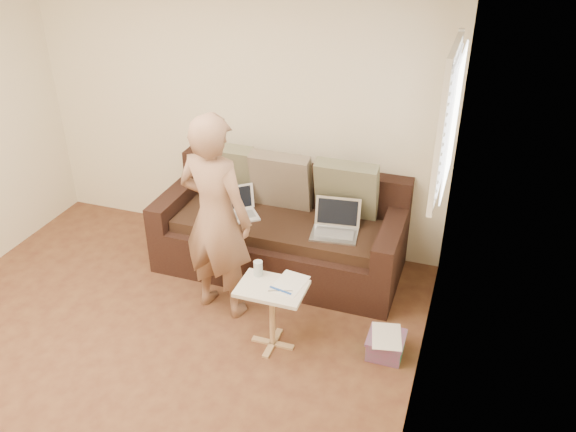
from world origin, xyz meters
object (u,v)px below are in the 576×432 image
object	(u,v)px
laptop_silver	(334,235)
person	(216,218)
striped_box	(386,345)
side_table	(272,316)
drinking_glass	(258,268)
sofa	(280,227)
laptop_white	(238,217)

from	to	relation	value
laptop_silver	person	world-z (taller)	person
striped_box	side_table	bearing A→B (deg)	-168.40
side_table	drinking_glass	size ratio (longest dim) A/B	4.59
sofa	laptop_silver	world-z (taller)	sofa
side_table	laptop_silver	bearing A→B (deg)	75.54
sofa	drinking_glass	distance (m)	0.96
laptop_silver	sofa	bearing A→B (deg)	159.07
laptop_white	drinking_glass	world-z (taller)	drinking_glass
laptop_silver	striped_box	bearing A→B (deg)	-56.89
striped_box	person	bearing A→B (deg)	174.62
sofa	laptop_white	world-z (taller)	sofa
laptop_white	striped_box	distance (m)	1.74
person	laptop_white	bearing A→B (deg)	-72.03
striped_box	laptop_white	bearing A→B (deg)	153.66
person	drinking_glass	bearing A→B (deg)	164.68
sofa	laptop_silver	distance (m)	0.56
laptop_white	drinking_glass	distance (m)	0.97
laptop_silver	person	distance (m)	1.06
laptop_silver	drinking_glass	distance (m)	0.89
sofa	person	size ratio (longest dim) A/B	1.27
laptop_silver	drinking_glass	world-z (taller)	drinking_glass
laptop_white	person	world-z (taller)	person
laptop_white	striped_box	bearing A→B (deg)	-64.72
laptop_silver	side_table	xyz separation A→B (m)	(-0.23, -0.90, -0.24)
drinking_glass	striped_box	size ratio (longest dim) A/B	0.43
person	striped_box	xyz separation A→B (m)	(1.43, -0.13, -0.78)
laptop_silver	side_table	distance (m)	0.96
laptop_silver	laptop_white	xyz separation A→B (m)	(-0.90, 0.02, 0.00)
sofa	person	bearing A→B (deg)	-110.26
sofa	laptop_white	distance (m)	0.38
person	sofa	bearing A→B (deg)	-100.42
laptop_silver	laptop_white	size ratio (longest dim) A/B	1.12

